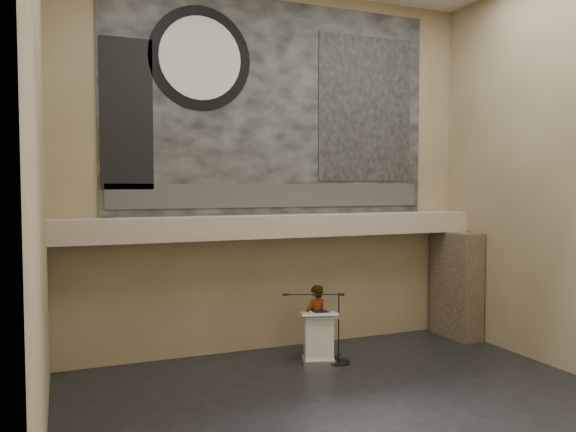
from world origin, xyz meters
name	(u,v)px	position (x,y,z in m)	size (l,w,h in m)	color
floor	(357,407)	(0.00, 0.00, 0.00)	(10.00, 10.00, 0.00)	black
wall_back	(275,170)	(0.00, 4.00, 4.25)	(10.00, 0.02, 8.50)	#7D6E4F
wall_front	(546,149)	(0.00, -4.00, 4.25)	(10.00, 0.02, 8.50)	#7D6E4F
wall_left	(39,158)	(-5.00, 0.00, 4.25)	(0.02, 8.00, 8.50)	#7D6E4F
wall_right	(573,168)	(5.00, 0.00, 4.25)	(0.02, 8.00, 8.50)	#7D6E4F
soffit	(281,226)	(0.00, 3.60, 2.95)	(10.00, 0.80, 0.50)	tan
sprinkler_left	(215,241)	(-1.60, 3.55, 2.67)	(0.04, 0.04, 0.06)	#B2893D
sprinkler_right	(355,235)	(1.90, 3.55, 2.67)	(0.04, 0.04, 0.06)	#B2893D
banner	(276,108)	(0.00, 3.97, 5.70)	(8.00, 0.05, 5.00)	black
banner_text_strip	(276,196)	(0.00, 3.93, 3.65)	(7.76, 0.02, 0.55)	#303030
banner_clock_rim	(200,58)	(-1.80, 3.93, 6.70)	(2.30, 2.30, 0.02)	black
banner_clock_face	(201,58)	(-1.80, 3.91, 6.70)	(1.84, 1.84, 0.02)	silver
banner_building_print	(366,109)	(2.40, 3.93, 5.80)	(2.60, 0.02, 3.60)	black
banner_brick_print	(127,114)	(-3.40, 3.93, 5.40)	(1.10, 0.02, 3.20)	black
stone_pier	(456,284)	(4.65, 3.15, 1.35)	(0.60, 1.40, 2.70)	#423628
lectern	(319,337)	(0.48, 2.58, 0.55)	(0.92, 0.77, 1.14)	silver
binder	(321,312)	(0.51, 2.55, 1.12)	(0.29, 0.23, 0.04)	black
papers	(316,313)	(0.40, 2.55, 1.10)	(0.23, 0.32, 0.01)	white
speaker_person	(316,321)	(0.58, 2.97, 0.82)	(0.60, 0.39, 1.64)	silver
mic_stand	(337,352)	(0.82, 2.38, 0.24)	(1.41, 0.72, 1.55)	black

